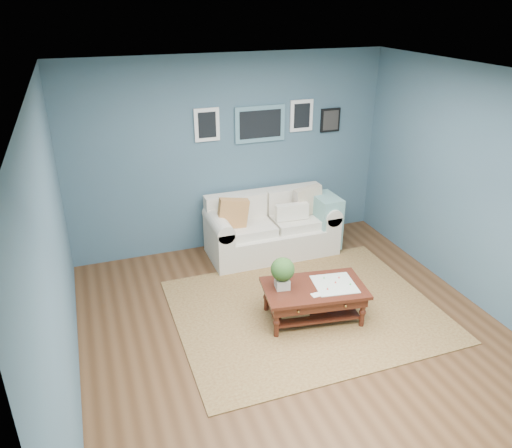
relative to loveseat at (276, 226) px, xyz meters
name	(u,v)px	position (x,y,z in m)	size (l,w,h in m)	color
room_shell	(306,223)	(-0.50, -1.97, 0.98)	(5.00, 5.02, 2.70)	brown
area_rug	(306,310)	(-0.23, -1.53, -0.38)	(2.98, 2.38, 0.01)	brown
loveseat	(276,226)	(0.00, 0.00, 0.00)	(1.83, 0.83, 0.94)	silver
coffee_table	(309,292)	(-0.28, -1.67, -0.03)	(1.21, 0.81, 0.79)	#38170F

